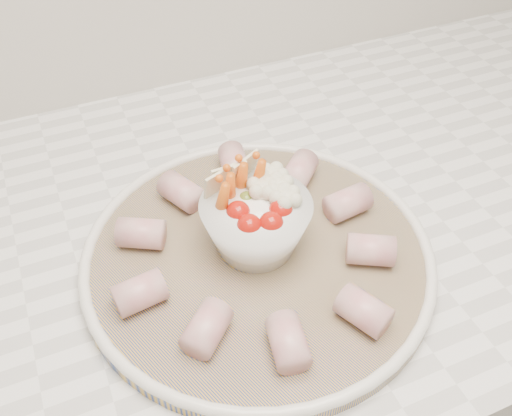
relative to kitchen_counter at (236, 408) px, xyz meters
name	(u,v)px	position (x,y,z in m)	size (l,w,h in m)	color
kitchen_counter	(236,408)	(0.00, 0.00, 0.00)	(2.04, 0.62, 0.92)	tan
serving_platter	(258,255)	(0.01, -0.07, 0.47)	(0.47, 0.47, 0.02)	navy
veggie_bowl	(256,219)	(0.01, -0.06, 0.51)	(0.11, 0.11, 0.09)	white
cured_meat_rolls	(257,242)	(0.01, -0.07, 0.49)	(0.29, 0.30, 0.03)	#B8545F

